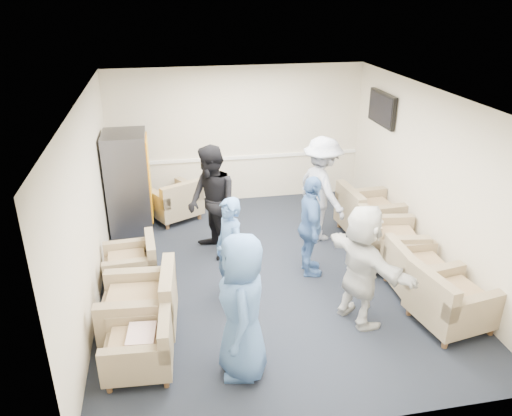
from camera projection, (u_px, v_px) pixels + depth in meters
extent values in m
plane|color=black|center=(269.00, 273.00, 7.70)|extent=(6.00, 6.00, 0.00)
plane|color=white|center=(271.00, 98.00, 6.60)|extent=(6.00, 6.00, 0.00)
cube|color=beige|center=(237.00, 136.00, 9.84)|extent=(5.00, 0.02, 2.70)
cube|color=beige|center=(341.00, 316.00, 4.46)|extent=(5.00, 0.02, 2.70)
cube|color=beige|center=(89.00, 205.00, 6.72)|extent=(0.02, 6.00, 2.70)
cube|color=beige|center=(430.00, 180.00, 7.58)|extent=(0.02, 6.00, 2.70)
cube|color=white|center=(238.00, 158.00, 10.01)|extent=(4.98, 0.04, 0.06)
cube|color=black|center=(382.00, 109.00, 8.90)|extent=(0.07, 1.00, 0.58)
cube|color=black|center=(380.00, 109.00, 8.89)|extent=(0.01, 0.92, 0.50)
cube|color=#505058|center=(383.00, 117.00, 8.97)|extent=(0.04, 0.10, 0.25)
cube|color=#8A7759|center=(139.00, 353.00, 5.66)|extent=(0.81, 0.81, 0.25)
cube|color=#997A54|center=(138.00, 341.00, 5.60)|extent=(0.56, 0.52, 0.09)
cube|color=#8A7759|center=(165.00, 330.00, 5.58)|extent=(0.17, 0.77, 0.36)
cube|color=#8A7759|center=(139.00, 312.00, 6.30)|extent=(0.99, 0.99, 0.30)
cube|color=#997A54|center=(138.00, 299.00, 6.21)|extent=(0.68, 0.64, 0.11)
cube|color=#8A7759|center=(168.00, 286.00, 6.19)|extent=(0.23, 0.93, 0.43)
cube|color=#8A7759|center=(131.00, 269.00, 7.35)|extent=(0.80, 0.80, 0.25)
cube|color=#997A54|center=(130.00, 259.00, 7.29)|extent=(0.55, 0.52, 0.09)
cube|color=#8A7759|center=(151.00, 249.00, 7.30)|extent=(0.17, 0.76, 0.35)
cube|color=#8A7759|center=(451.00, 307.00, 6.43)|extent=(1.01, 1.01, 0.29)
cube|color=#997A54|center=(454.00, 294.00, 6.35)|extent=(0.70, 0.66, 0.10)
cube|color=#8A7759|center=(432.00, 289.00, 6.16)|extent=(0.29, 0.89, 0.41)
cube|color=#8A7759|center=(419.00, 275.00, 7.16)|extent=(0.82, 0.82, 0.27)
cube|color=#997A54|center=(420.00, 265.00, 7.09)|extent=(0.57, 0.53, 0.10)
cube|color=#8A7759|center=(399.00, 258.00, 6.98)|extent=(0.14, 0.81, 0.38)
cube|color=#8A7759|center=(390.00, 248.00, 7.84)|extent=(1.03, 1.03, 0.30)
cube|color=#997A54|center=(392.00, 237.00, 7.76)|extent=(0.71, 0.67, 0.11)
cube|color=#8A7759|center=(368.00, 228.00, 7.68)|extent=(0.28, 0.92, 0.43)
cube|color=#8A7759|center=(369.00, 219.00, 8.80)|extent=(1.00, 1.00, 0.31)
cube|color=#997A54|center=(370.00, 208.00, 8.72)|extent=(0.69, 0.65, 0.11)
cube|color=#8A7759|center=(350.00, 201.00, 8.56)|extent=(0.21, 0.96, 0.45)
cube|color=#8A7759|center=(174.00, 205.00, 9.44)|extent=(1.15, 1.15, 0.28)
cube|color=#997A54|center=(173.00, 196.00, 9.36)|extent=(0.76, 0.78, 0.10)
cube|color=#8A7759|center=(182.00, 194.00, 9.04)|extent=(0.82, 0.52, 0.40)
cube|color=#505058|center=(128.00, 184.00, 8.68)|extent=(0.72, 0.86, 1.81)
cube|color=#E45A04|center=(150.00, 177.00, 8.70)|extent=(0.02, 0.73, 1.45)
cube|color=black|center=(153.00, 217.00, 9.01)|extent=(0.02, 0.43, 0.11)
cube|color=black|center=(164.00, 301.00, 6.68)|extent=(0.30, 0.24, 0.38)
sphere|color=black|center=(163.00, 290.00, 6.61)|extent=(0.19, 0.19, 0.19)
cube|color=white|center=(142.00, 337.00, 5.58)|extent=(0.35, 0.44, 0.12)
imported|color=#4368A2|center=(242.00, 307.00, 5.40)|extent=(0.66, 0.91, 1.74)
imported|color=#4368A2|center=(230.00, 251.00, 6.74)|extent=(0.55, 0.66, 1.54)
imported|color=black|center=(212.00, 203.00, 7.87)|extent=(0.96, 1.08, 1.84)
imported|color=silver|center=(322.00, 189.00, 8.43)|extent=(0.97, 1.31, 1.81)
imported|color=#4368A2|center=(311.00, 227.00, 7.39)|extent=(0.50, 0.97, 1.57)
imported|color=silver|center=(362.00, 265.00, 6.29)|extent=(0.97, 1.60, 1.65)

